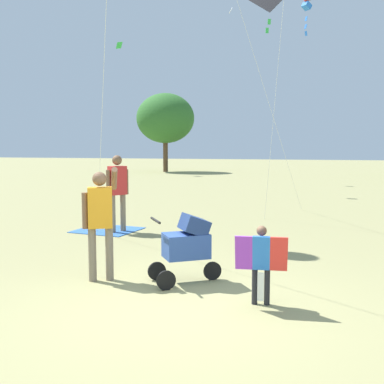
{
  "coord_description": "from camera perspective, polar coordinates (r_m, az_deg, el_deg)",
  "views": [
    {
      "loc": [
        1.48,
        -5.44,
        2.04
      ],
      "look_at": [
        -0.31,
        1.69,
        1.3
      ],
      "focal_mm": 43.9,
      "sensor_mm": 36.0,
      "label": 1
    }
  ],
  "objects": [
    {
      "name": "ground_plane",
      "position": [
        6.0,
        -1.07,
        -14.15
      ],
      "size": [
        120.0,
        120.0,
        0.0
      ],
      "primitive_type": "plane",
      "color": "#938E5B"
    },
    {
      "name": "child_with_butterfly_kite",
      "position": [
        6.05,
        8.41,
        -7.91
      ],
      "size": [
        0.65,
        0.36,
        1.02
      ],
      "color": "#232328",
      "rests_on": "ground"
    },
    {
      "name": "person_adult_flyer",
      "position": [
        7.13,
        -11.1,
        -2.82
      ],
      "size": [
        0.53,
        0.63,
        1.72
      ],
      "color": "#7F705B",
      "rests_on": "ground"
    },
    {
      "name": "stroller",
      "position": [
        6.96,
        -0.56,
        -6.13
      ],
      "size": [
        1.07,
        0.87,
        1.03
      ],
      "color": "black",
      "rests_on": "ground"
    },
    {
      "name": "kite_orange_delta",
      "position": [
        15.56,
        13.64,
        21.24
      ],
      "size": [
        1.98,
        3.67,
        6.61
      ],
      "color": "red",
      "rests_on": "ground"
    },
    {
      "name": "kite_green_novelty",
      "position": [
        13.45,
        9.25,
        21.76
      ],
      "size": [
        1.1,
        1.4,
        6.42
      ],
      "color": "black",
      "rests_on": "ground"
    },
    {
      "name": "person_sitting_far",
      "position": [
        11.02,
        -9.04,
        0.6
      ],
      "size": [
        0.42,
        0.49,
        1.8
      ],
      "color": "#7F705B",
      "rests_on": "ground"
    },
    {
      "name": "picnic_blanket",
      "position": [
        11.44,
        -10.22,
        -4.57
      ],
      "size": [
        1.57,
        1.46,
        0.02
      ],
      "primitive_type": "cube",
      "rotation": [
        0.0,
        0.0,
        -0.15
      ],
      "color": "#3366B2",
      "rests_on": "ground"
    }
  ]
}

